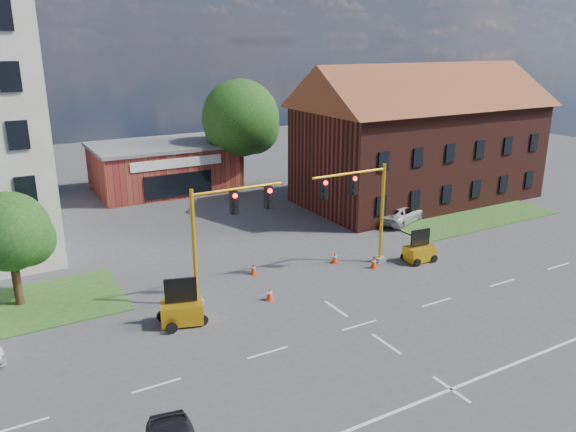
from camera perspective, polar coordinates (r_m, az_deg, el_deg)
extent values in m
plane|color=#424144|center=(27.77, 7.28, -10.95)|extent=(120.00, 120.00, 0.00)
cube|color=#25531F|center=(45.43, 18.78, -0.31)|extent=(14.00, 4.00, 0.08)
cube|color=maroon|center=(52.76, -12.54, 4.78)|extent=(12.00, 8.00, 4.00)
cube|color=slate|center=(52.35, -12.70, 7.08)|extent=(12.40, 8.40, 0.30)
cube|color=silver|center=(48.73, -11.18, 5.30)|extent=(8.00, 0.10, 0.80)
cube|color=black|center=(49.15, -11.05, 3.13)|extent=(6.00, 0.10, 2.00)
cube|color=#441B14|center=(49.22, 13.18, 6.24)|extent=(20.00, 10.00, 8.00)
cylinder|color=#3B2415|center=(52.22, -4.73, 5.35)|extent=(0.44, 0.44, 4.60)
sphere|color=#133E13|center=(51.52, -4.84, 9.90)|extent=(6.96, 6.96, 6.96)
sphere|color=#133E13|center=(52.53, -3.56, 8.92)|extent=(4.87, 4.87, 4.87)
cylinder|color=#3B2415|center=(32.06, -25.86, -5.83)|extent=(0.44, 0.44, 2.87)
sphere|color=#133E13|center=(31.20, -26.48, -1.42)|extent=(4.01, 4.01, 4.01)
sphere|color=#133E13|center=(31.72, -24.93, -2.16)|extent=(2.81, 2.81, 2.81)
cube|color=gray|center=(29.85, -9.22, -8.60)|extent=(0.60, 0.60, 0.30)
cylinder|color=#EEA614|center=(28.70, -9.50, -3.30)|extent=(0.20, 0.20, 6.20)
cylinder|color=#EEA614|center=(28.75, -5.11, 2.78)|extent=(5.00, 0.14, 0.14)
cube|color=black|center=(28.84, -5.52, 1.37)|extent=(0.40, 0.32, 1.20)
cube|color=black|center=(29.68, -2.01, 1.90)|extent=(0.40, 0.32, 1.20)
sphere|color=#FF0C07|center=(28.57, -5.40, 2.05)|extent=(0.24, 0.24, 0.24)
cube|color=gray|center=(35.38, 9.29, -4.36)|extent=(0.60, 0.60, 0.30)
cylinder|color=#EEA614|center=(34.41, 9.52, 0.21)|extent=(0.20, 0.20, 6.20)
cylinder|color=#EEA614|center=(32.20, 6.29, 4.32)|extent=(5.00, 0.14, 0.14)
cube|color=black|center=(32.51, 6.61, 3.17)|extent=(0.40, 0.32, 1.20)
cube|color=black|center=(31.40, 3.66, 2.74)|extent=(0.40, 0.32, 1.20)
sphere|color=#FF0C07|center=(32.28, 6.83, 3.79)|extent=(0.24, 0.24, 0.24)
cube|color=#EEA614|center=(27.93, -10.73, -9.56)|extent=(2.28, 1.84, 0.99)
cube|color=black|center=(27.44, -10.87, -7.40)|extent=(1.51, 0.58, 1.21)
cube|color=#EEA614|center=(35.81, 13.18, -3.68)|extent=(1.83, 1.29, 0.87)
cube|color=black|center=(35.46, 13.29, -2.15)|extent=(1.36, 0.22, 1.07)
cube|color=#E9380C|center=(30.02, -1.87, -8.49)|extent=(0.38, 0.38, 0.04)
cone|color=#E9380C|center=(29.88, -1.87, -7.93)|extent=(0.40, 0.40, 0.70)
cylinder|color=silver|center=(29.85, -1.88, -7.80)|extent=(0.27, 0.27, 0.09)
cube|color=#E9380C|center=(33.20, -3.52, -5.89)|extent=(0.38, 0.38, 0.04)
cone|color=#E9380C|center=(33.08, -3.53, -5.36)|extent=(0.40, 0.40, 0.70)
cylinder|color=silver|center=(33.05, -3.53, -5.25)|extent=(0.27, 0.27, 0.09)
cube|color=#E9380C|center=(34.42, 8.69, -5.20)|extent=(0.38, 0.38, 0.04)
cone|color=#E9380C|center=(34.29, 8.71, -4.69)|extent=(0.40, 0.40, 0.70)
cylinder|color=silver|center=(34.27, 8.72, -4.58)|extent=(0.27, 0.27, 0.09)
cube|color=#E9380C|center=(34.89, 4.76, -4.73)|extent=(0.38, 0.38, 0.04)
cone|color=#E9380C|center=(34.77, 4.77, -4.23)|extent=(0.40, 0.40, 0.70)
cylinder|color=silver|center=(34.74, 4.78, -4.12)|extent=(0.27, 0.27, 0.09)
imported|color=silver|center=(43.11, 11.36, 0.23)|extent=(5.26, 3.76, 1.33)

